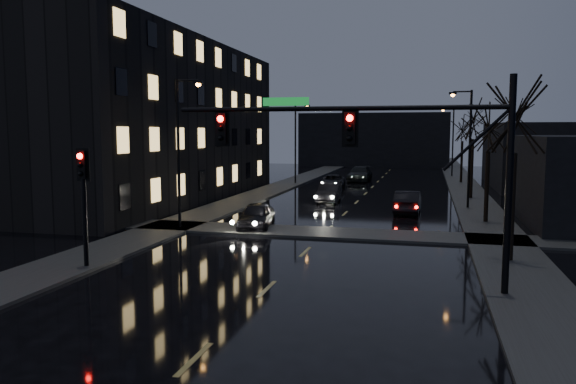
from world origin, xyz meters
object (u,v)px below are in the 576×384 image
Objects in this scene: lead_car at (408,202)px; oncoming_car_b at (329,193)px; oncoming_car_a at (256,216)px; oncoming_car_c at (333,182)px; oncoming_car_d at (360,174)px.

oncoming_car_b is at bearing -34.81° from lead_car.
oncoming_car_b is 7.28m from lead_car.
oncoming_car_a reaches higher than oncoming_car_b.
oncoming_car_d is (1.48, 8.31, 0.14)m from oncoming_car_c.
oncoming_car_c is (0.47, 22.33, -0.06)m from oncoming_car_a.
oncoming_car_a is 0.89× the size of oncoming_car_c.
oncoming_car_d reaches higher than lead_car.
oncoming_car_c is at bearing 81.45° from oncoming_car_a.
lead_car is at bearing 37.93° from oncoming_car_a.
oncoming_car_b is at bearing -88.02° from oncoming_car_c.
lead_car is (7.30, -14.49, 0.09)m from oncoming_car_c.
oncoming_car_c is 8.45m from oncoming_car_d.
oncoming_car_a is at bearing -92.05° from oncoming_car_d.
oncoming_car_c is 1.04× the size of lead_car.
oncoming_car_d reaches higher than oncoming_car_c.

